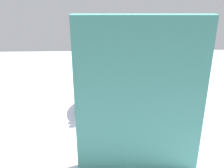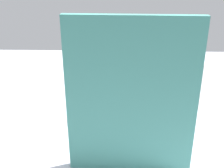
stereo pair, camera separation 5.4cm
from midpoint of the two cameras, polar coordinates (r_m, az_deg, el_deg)
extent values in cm
cube|color=#ABADBC|center=(94.90, 0.79, -5.72)|extent=(180.00, 140.00, 3.00)
cylinder|color=silver|center=(91.00, 1.71, -3.98)|extent=(24.72, 24.72, 5.64)
sphere|color=orange|center=(94.49, 2.90, 1.21)|extent=(6.87, 6.87, 6.87)
sphere|color=orange|center=(90.37, -1.60, 0.19)|extent=(6.87, 6.87, 6.87)
sphere|color=orange|center=(83.42, -0.25, -1.81)|extent=(6.87, 6.87, 6.87)
sphere|color=orange|center=(85.20, 3.88, -1.32)|extent=(6.87, 6.87, 6.87)
sphere|color=orange|center=(91.10, 5.54, 0.28)|extent=(6.87, 6.87, 6.87)
ellipsoid|color=yellow|center=(85.71, 1.29, -2.17)|extent=(17.34, 9.56, 4.00)
ellipsoid|color=yellow|center=(84.85, 1.89, -0.81)|extent=(17.05, 4.20, 4.00)
ellipsoid|color=yellow|center=(84.16, 1.66, 0.61)|extent=(17.42, 8.88, 4.00)
ellipsoid|color=yellow|center=(83.67, 2.11, 2.09)|extent=(16.32, 12.84, 4.00)
cube|color=teal|center=(58.86, 6.64, -3.43)|extent=(28.04, 2.70, 36.00)
cylinder|color=beige|center=(96.05, 17.57, -0.37)|extent=(7.31, 7.31, 15.48)
camera|label=1|loc=(0.03, -88.24, 0.74)|focal=43.88mm
camera|label=2|loc=(0.03, 91.76, -0.74)|focal=43.88mm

